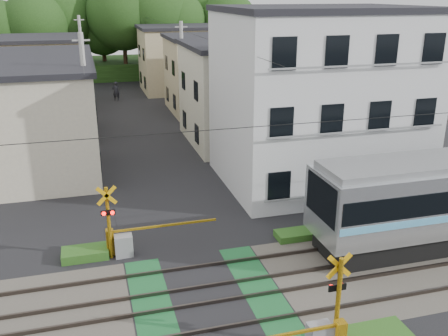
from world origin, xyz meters
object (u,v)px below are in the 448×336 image
object	(u,v)px
crossing_signal_far	(121,240)
apartment_block	(318,97)
pedestrian	(116,91)
crossing_signal_near	(324,331)

from	to	relation	value
crossing_signal_far	apartment_block	size ratio (longest dim) A/B	0.46
apartment_block	pedestrian	world-z (taller)	apartment_block
crossing_signal_near	apartment_block	size ratio (longest dim) A/B	0.46
pedestrian	apartment_block	bearing A→B (deg)	110.00
crossing_signal_near	apartment_block	xyz separation A→B (m)	(5.91, 13.15, 3.94)
crossing_signal_near	pedestrian	world-z (taller)	crossing_signal_near
crossing_signal_near	apartment_block	world-z (taller)	apartment_block
crossing_signal_near	crossing_signal_far	world-z (taller)	same
apartment_block	pedestrian	bearing A→B (deg)	109.97
crossing_signal_far	pedestrian	bearing A→B (deg)	86.24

